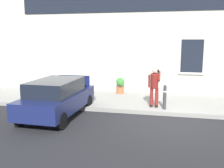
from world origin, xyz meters
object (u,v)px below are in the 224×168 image
hatchback_car_navy (57,97)px  bollard_far_left (72,92)px  planter_charcoal (81,84)px  planter_terracotta (120,85)px  bollard_near_person (165,96)px  person_on_phone (154,85)px

hatchback_car_navy → bollard_far_left: (0.06, 1.42, -0.08)m
planter_charcoal → hatchback_car_navy: bearing=-83.1°
hatchback_car_navy → planter_terracotta: 4.51m
hatchback_car_navy → bollard_near_person: 4.41m
planter_terracotta → planter_charcoal: bearing=179.4°
planter_charcoal → planter_terracotta: same height
bollard_near_person → person_on_phone: bearing=152.8°
bollard_near_person → person_on_phone: size_ratio=0.60×
hatchback_car_navy → planter_charcoal: bearing=96.9°
person_on_phone → planter_terracotta: size_ratio=2.03×
hatchback_car_navy → planter_terracotta: size_ratio=4.77×
bollard_far_left → planter_terracotta: bearing=57.9°
bollard_near_person → planter_terracotta: bearing=131.4°
bollard_far_left → person_on_phone: 3.69m
planter_terracotta → person_on_phone: bearing=-52.0°
person_on_phone → planter_charcoal: person_on_phone is taller
bollard_near_person → bollard_far_left: 4.11m
hatchback_car_navy → bollard_far_left: size_ratio=3.93×
bollard_near_person → planter_charcoal: bearing=149.6°
bollard_far_left → planter_terracotta: (1.71, 2.73, -0.11)m
hatchback_car_navy → person_on_phone: bearing=23.9°
hatchback_car_navy → planter_charcoal: hatchback_car_navy is taller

